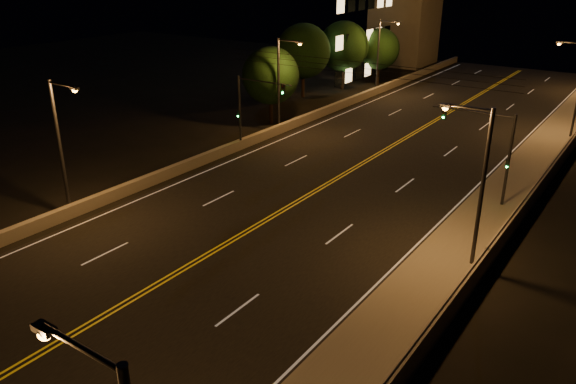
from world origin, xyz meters
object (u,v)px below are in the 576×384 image
Objects in this scene: streetlight_1 at (477,178)px; streetlight_4 at (62,140)px; tree_1 at (303,51)px; tree_2 at (344,46)px; traffic_signal_right at (493,147)px; streetlight_6 at (381,51)px; tree_3 at (379,49)px; tree_0 at (271,76)px; streetlight_5 at (281,79)px; traffic_signal_left at (249,105)px.

streetlight_1 is 22.66m from streetlight_4.
tree_1 reaches higher than tree_2.
streetlight_4 is 1.37× the size of traffic_signal_right.
streetlight_6 reaches higher than tree_3.
tree_0 is at bearing -89.90° from tree_3.
streetlight_5 is 1.15× the size of tree_0.
streetlight_1 is at bearing 19.27° from streetlight_4.
streetlight_5 is 14.21m from tree_1.
traffic_signal_left is 30.48m from tree_3.
tree_1 is at bearing 135.51° from streetlight_1.
tree_3 is at bearing 90.10° from tree_0.
streetlight_5 is 6.09m from traffic_signal_left.
tree_2 reaches higher than traffic_signal_right.
tree_1 is (-6.14, -6.57, 0.29)m from streetlight_6.
traffic_signal_left is at bearing -87.49° from streetlight_6.
tree_0 is (-2.54, 1.87, -0.30)m from streetlight_5.
streetlight_5 reaches higher than tree_0.
traffic_signal_right is (19.88, 15.80, -0.99)m from streetlight_4.
streetlight_4 is 1.15× the size of tree_0.
streetlight_1 is at bearing -79.73° from traffic_signal_right.
streetlight_5 is 1.37× the size of traffic_signal_right.
traffic_signal_right is at bearing -53.40° from tree_3.
traffic_signal_left is 20.11m from tree_1.
traffic_signal_right is 1.00× the size of traffic_signal_left.
tree_3 is (-3.69, 30.25, 0.44)m from traffic_signal_left.
streetlight_5 is at bearing -76.37° from tree_2.
tree_2 is (-5.74, 24.99, 1.18)m from traffic_signal_left.
streetlight_1 and streetlight_5 have the same top height.
streetlight_6 is 1.37× the size of traffic_signal_left.
tree_1 is (-6.14, 34.51, 0.29)m from streetlight_4.
streetlight_1 reaches higher than tree_2.
traffic_signal_left is 0.84× the size of tree_0.
tree_1 is at bearing -107.13° from tree_3.
streetlight_4 and streetlight_6 have the same top height.
tree_3 is (-22.47, 30.25, 0.44)m from traffic_signal_right.
streetlight_4 is at bearing -141.53° from traffic_signal_right.
tree_2 is (-4.63, 19.09, 0.19)m from streetlight_5.
traffic_signal_left is at bearing -83.05° from tree_3.
traffic_signal_left is at bearing 157.70° from streetlight_1.
tree_0 is 11.54m from tree_1.
streetlight_1 is 42.27m from tree_2.
streetlight_5 is at bearing -83.95° from tree_3.
streetlight_1 reaches higher than tree_3.
streetlight_4 is 1.22× the size of tree_3.
streetlight_6 is at bearing -62.52° from tree_3.
streetlight_6 reaches higher than traffic_signal_right.
streetlight_6 is 1.02× the size of tree_1.
streetlight_4 is at bearing -83.53° from tree_2.
tree_2 is at bearing 103.63° from streetlight_5.
streetlight_1 is 1.04× the size of tree_2.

